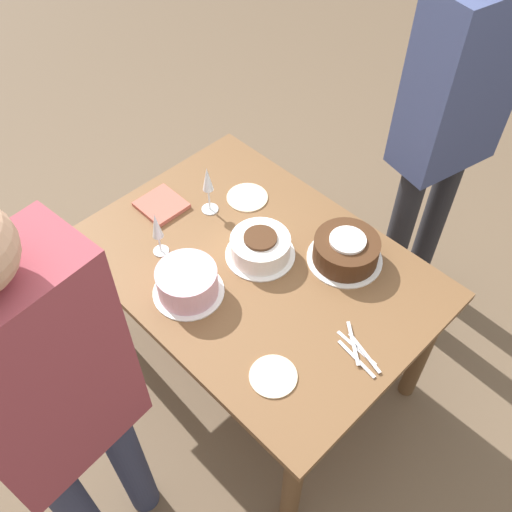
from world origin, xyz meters
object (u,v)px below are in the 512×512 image
object	(u,v)px
cake_back_decorated	(187,282)
person_cutting	(452,113)
cake_front_chocolate	(346,250)
wine_glass_far	(208,183)
cake_center_white	(260,247)
wine_glass_near	(157,228)
person_watching	(53,400)

from	to	relation	value
cake_back_decorated	person_cutting	size ratio (longest dim) A/B	0.15
cake_front_chocolate	person_cutting	bearing A→B (deg)	-88.13
cake_back_decorated	person_cutting	xyz separation A→B (m)	(-0.27, -1.11, 0.29)
cake_front_chocolate	person_cutting	distance (m)	0.67
cake_front_chocolate	wine_glass_far	size ratio (longest dim) A/B	1.30
cake_center_white	cake_back_decorated	world-z (taller)	cake_back_decorated
wine_glass_near	person_cutting	distance (m)	1.19
cake_front_chocolate	wine_glass_far	distance (m)	0.59
cake_front_chocolate	wine_glass_near	bearing A→B (deg)	42.25
cake_center_white	person_cutting	bearing A→B (deg)	-105.09
wine_glass_near	cake_front_chocolate	bearing A→B (deg)	-137.75
wine_glass_near	wine_glass_far	bearing A→B (deg)	-82.32
person_cutting	person_watching	size ratio (longest dim) A/B	1.03
cake_center_white	person_watching	xyz separation A→B (m)	(-0.16, 0.90, 0.26)
cake_front_chocolate	wine_glass_far	world-z (taller)	wine_glass_far
wine_glass_near	cake_center_white	bearing A→B (deg)	-137.18
wine_glass_near	person_watching	bearing A→B (deg)	124.18
person_watching	wine_glass_near	bearing A→B (deg)	28.97
wine_glass_near	person_cutting	size ratio (longest dim) A/B	0.11
cake_front_chocolate	wine_glass_far	bearing A→B (deg)	18.54
cake_front_chocolate	wine_glass_near	world-z (taller)	wine_glass_near
wine_glass_far	person_watching	bearing A→B (deg)	117.17
cake_center_white	cake_back_decorated	distance (m)	0.31
person_cutting	person_watching	bearing A→B (deg)	10.69
person_cutting	cake_center_white	bearing A→B (deg)	-2.46
wine_glass_near	person_watching	distance (m)	0.80
cake_front_chocolate	person_watching	xyz separation A→B (m)	(0.08, 1.11, 0.26)
cake_back_decorated	wine_glass_far	xyz separation A→B (m)	(0.26, -0.33, 0.09)
cake_center_white	wine_glass_far	xyz separation A→B (m)	(0.31, -0.03, 0.10)
cake_front_chocolate	wine_glass_near	size ratio (longest dim) A/B	1.41
cake_center_white	wine_glass_near	xyz separation A→B (m)	(0.28, 0.26, 0.08)
wine_glass_far	wine_glass_near	bearing A→B (deg)	97.68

